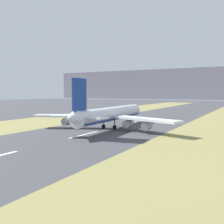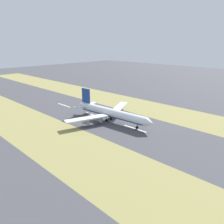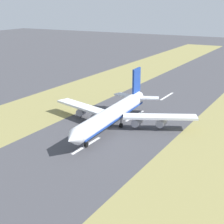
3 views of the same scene
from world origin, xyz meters
name	(u,v)px [view 3 (image 3 of 3)]	position (x,y,z in m)	size (l,w,h in m)	color
ground_plane	(114,129)	(0.00, 0.00, 0.00)	(800.00, 800.00, 0.00)	#424247
grass_median_east	(27,113)	(45.00, 0.00, 0.00)	(40.00, 600.00, 0.01)	olive
centreline_dash_near	(167,96)	(0.00, -59.67, 0.01)	(1.20, 18.00, 0.01)	silver
centreline_dash_mid	(135,116)	(0.00, -19.67, 0.01)	(1.20, 18.00, 0.01)	silver
centreline_dash_far	(86,145)	(0.00, 20.33, 0.01)	(1.20, 18.00, 0.01)	silver
airplane_main_jet	(114,113)	(0.75, -1.57, 6.02)	(64.01, 67.21, 20.20)	silver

